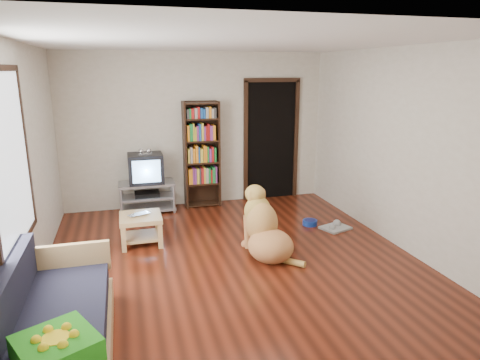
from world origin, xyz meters
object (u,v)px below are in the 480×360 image
object	(u,v)px
green_cushion	(57,348)
dog_bowl	(310,223)
sofa	(54,329)
tv_stand	(147,196)
grey_rag	(335,228)
coffee_table	(141,224)
dog	(264,230)
crt_tv	(146,168)
laptop	(140,215)
bookshelf	(201,149)

from	to	relation	value
green_cushion	dog_bowl	bearing A→B (deg)	14.88
green_cushion	sofa	distance (m)	0.69
dog_bowl	tv_stand	distance (m)	2.71
grey_rag	coffee_table	size ratio (longest dim) A/B	0.73
tv_stand	coffee_table	world-z (taller)	tv_stand
green_cushion	coffee_table	distance (m)	2.98
dog_bowl	dog	size ratio (longest dim) A/B	0.21
crt_tv	dog_bowl	bearing A→B (deg)	-30.04
crt_tv	grey_rag	bearing A→B (deg)	-31.27
tv_stand	dog	distance (m)	2.53
crt_tv	laptop	bearing A→B (deg)	-96.84
tv_stand	bookshelf	xyz separation A→B (m)	(0.95, 0.09, 0.73)
grey_rag	dog	distance (m)	1.47
green_cushion	bookshelf	xyz separation A→B (m)	(1.80, 4.36, 0.50)
dog_bowl	tv_stand	size ratio (longest dim) A/B	0.24
grey_rag	sofa	size ratio (longest dim) A/B	0.22
dog_bowl	grey_rag	bearing A→B (deg)	-39.81
green_cushion	coffee_table	xyz separation A→B (m)	(0.68, 2.89, -0.22)
sofa	dog	distance (m)	2.74
dog_bowl	crt_tv	bearing A→B (deg)	149.96
laptop	dog	world-z (taller)	dog
dog_bowl	crt_tv	size ratio (longest dim) A/B	0.38
crt_tv	bookshelf	bearing A→B (deg)	4.32
laptop	dog	size ratio (longest dim) A/B	0.29
tv_stand	sofa	world-z (taller)	sofa
green_cushion	laptop	world-z (taller)	green_cushion
bookshelf	crt_tv	bearing A→B (deg)	-175.68
bookshelf	dog	world-z (taller)	bookshelf
green_cushion	dog_bowl	distance (m)	4.36
green_cushion	laptop	xyz separation A→B (m)	(0.68, 2.86, -0.09)
grey_rag	bookshelf	bearing A→B (deg)	135.28
grey_rag	tv_stand	xyz separation A→B (m)	(-2.64, 1.58, 0.25)
green_cushion	tv_stand	bearing A→B (deg)	51.09
crt_tv	coffee_table	world-z (taller)	crt_tv
tv_stand	sofa	distance (m)	3.76
green_cushion	coffee_table	world-z (taller)	green_cushion
crt_tv	bookshelf	xyz separation A→B (m)	(0.95, 0.07, 0.26)
bookshelf	dog	distance (m)	2.38
crt_tv	sofa	distance (m)	3.81
laptop	grey_rag	distance (m)	2.85
dog	laptop	bearing A→B (deg)	153.19
bookshelf	sofa	world-z (taller)	bookshelf
dog_bowl	sofa	bearing A→B (deg)	-145.30
green_cushion	tv_stand	size ratio (longest dim) A/B	0.53
laptop	tv_stand	size ratio (longest dim) A/B	0.33
green_cushion	coffee_table	size ratio (longest dim) A/B	0.87
dog	coffee_table	bearing A→B (deg)	152.28
bookshelf	coffee_table	bearing A→B (deg)	-127.46
grey_rag	crt_tv	size ratio (longest dim) A/B	0.69
sofa	dog	world-z (taller)	dog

